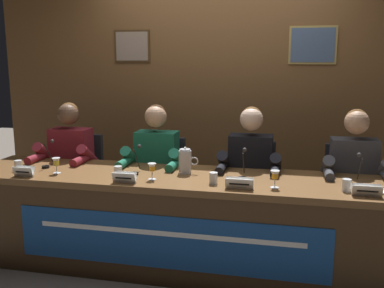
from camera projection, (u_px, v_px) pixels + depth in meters
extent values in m
plane|color=#70665B|center=(192.00, 266.00, 3.46)|extent=(12.00, 12.00, 0.00)
cube|color=brown|center=(219.00, 91.00, 4.47)|extent=(4.77, 0.12, 2.60)
cube|color=#4C3319|center=(132.00, 46.00, 4.51)|extent=(0.39, 0.02, 0.33)
cube|color=gray|center=(132.00, 46.00, 4.50)|extent=(0.35, 0.01, 0.29)
cube|color=tan|center=(313.00, 45.00, 4.13)|extent=(0.45, 0.02, 0.36)
cube|color=slate|center=(313.00, 45.00, 4.12)|extent=(0.41, 0.01, 0.32)
cube|color=brown|center=(192.00, 179.00, 3.32)|extent=(3.57, 0.73, 0.05)
cube|color=#402A16|center=(182.00, 243.00, 3.06)|extent=(3.51, 0.04, 0.69)
cube|color=#19478C|center=(167.00, 243.00, 3.06)|extent=(2.26, 0.01, 0.39)
cube|color=white|center=(166.00, 234.00, 3.04)|extent=(1.92, 0.00, 0.04)
cylinder|color=black|center=(77.00, 230.00, 4.15)|extent=(0.44, 0.44, 0.02)
cylinder|color=black|center=(76.00, 208.00, 4.11)|extent=(0.05, 0.05, 0.42)
cube|color=#232328|center=(75.00, 185.00, 4.07)|extent=(0.44, 0.44, 0.03)
cube|color=#232328|center=(83.00, 156.00, 4.22)|extent=(0.40, 0.05, 0.44)
cylinder|color=black|center=(47.00, 220.00, 3.80)|extent=(0.10, 0.10, 0.47)
cylinder|color=black|center=(68.00, 222.00, 3.75)|extent=(0.10, 0.10, 0.47)
cylinder|color=black|center=(54.00, 184.00, 3.88)|extent=(0.13, 0.34, 0.13)
cylinder|color=black|center=(74.00, 185.00, 3.84)|extent=(0.13, 0.34, 0.13)
cube|color=maroon|center=(72.00, 154.00, 3.98)|extent=(0.36, 0.20, 0.48)
sphere|color=brown|center=(68.00, 114.00, 3.89)|extent=(0.19, 0.19, 0.19)
sphere|color=#593819|center=(69.00, 112.00, 3.90)|extent=(0.17, 0.17, 0.17)
cylinder|color=maroon|center=(45.00, 153.00, 3.92)|extent=(0.09, 0.30, 0.25)
cylinder|color=maroon|center=(88.00, 156.00, 3.84)|extent=(0.09, 0.30, 0.25)
cylinder|color=maroon|center=(35.00, 158.00, 3.77)|extent=(0.07, 0.24, 0.07)
cylinder|color=maroon|center=(80.00, 161.00, 3.69)|extent=(0.07, 0.24, 0.07)
cube|color=white|center=(22.00, 172.00, 3.28)|extent=(0.16, 0.03, 0.08)
cube|color=white|center=(25.00, 171.00, 3.31)|extent=(0.16, 0.03, 0.08)
cube|color=black|center=(22.00, 172.00, 3.27)|extent=(0.11, 0.01, 0.01)
cylinder|color=white|center=(57.00, 173.00, 3.39)|extent=(0.06, 0.06, 0.00)
cylinder|color=white|center=(57.00, 169.00, 3.39)|extent=(0.01, 0.01, 0.05)
cone|color=white|center=(56.00, 162.00, 3.38)|extent=(0.06, 0.06, 0.06)
cylinder|color=yellow|center=(56.00, 163.00, 3.38)|extent=(0.04, 0.04, 0.04)
cylinder|color=silver|center=(18.00, 166.00, 3.46)|extent=(0.06, 0.06, 0.08)
cylinder|color=silver|center=(19.00, 168.00, 3.47)|extent=(0.05, 0.05, 0.05)
cylinder|color=black|center=(46.00, 167.00, 3.56)|extent=(0.06, 0.06, 0.02)
cylinder|color=black|center=(49.00, 153.00, 3.60)|extent=(0.01, 0.13, 0.18)
sphere|color=#2D2D2D|center=(52.00, 141.00, 3.64)|extent=(0.03, 0.03, 0.03)
cylinder|color=black|center=(159.00, 237.00, 3.98)|extent=(0.44, 0.44, 0.02)
cylinder|color=black|center=(159.00, 214.00, 3.94)|extent=(0.05, 0.05, 0.42)
cube|color=#232328|center=(159.00, 191.00, 3.90)|extent=(0.44, 0.44, 0.03)
cube|color=#232328|center=(164.00, 160.00, 4.05)|extent=(0.40, 0.05, 0.44)
cylinder|color=black|center=(136.00, 228.00, 3.63)|extent=(0.10, 0.10, 0.47)
cylinder|color=black|center=(158.00, 230.00, 3.58)|extent=(0.10, 0.10, 0.47)
cylinder|color=black|center=(141.00, 190.00, 3.71)|extent=(0.13, 0.34, 0.13)
cylinder|color=black|center=(163.00, 191.00, 3.67)|extent=(0.13, 0.34, 0.13)
cube|color=#196047|center=(157.00, 159.00, 3.81)|extent=(0.36, 0.20, 0.48)
sphere|color=tan|center=(156.00, 117.00, 3.72)|extent=(0.19, 0.19, 0.19)
sphere|color=#331E0F|center=(156.00, 115.00, 3.73)|extent=(0.17, 0.17, 0.17)
cylinder|color=#196047|center=(130.00, 158.00, 3.76)|extent=(0.09, 0.30, 0.25)
cylinder|color=#196047|center=(177.00, 160.00, 3.67)|extent=(0.09, 0.30, 0.25)
cylinder|color=#196047|center=(124.00, 163.00, 3.60)|extent=(0.07, 0.24, 0.07)
cylinder|color=#196047|center=(173.00, 166.00, 3.52)|extent=(0.07, 0.24, 0.07)
cube|color=white|center=(124.00, 178.00, 3.11)|extent=(0.17, 0.03, 0.08)
cube|color=white|center=(125.00, 177.00, 3.14)|extent=(0.17, 0.03, 0.08)
cube|color=black|center=(123.00, 178.00, 3.11)|extent=(0.12, 0.01, 0.01)
cylinder|color=white|center=(152.00, 179.00, 3.22)|extent=(0.06, 0.06, 0.00)
cylinder|color=white|center=(152.00, 175.00, 3.21)|extent=(0.01, 0.01, 0.05)
cone|color=white|center=(152.00, 168.00, 3.20)|extent=(0.06, 0.06, 0.06)
cylinder|color=orange|center=(152.00, 168.00, 3.20)|extent=(0.04, 0.04, 0.04)
cylinder|color=silver|center=(118.00, 172.00, 3.28)|extent=(0.06, 0.06, 0.08)
cylinder|color=silver|center=(118.00, 174.00, 3.28)|extent=(0.05, 0.05, 0.05)
cylinder|color=black|center=(135.00, 174.00, 3.34)|extent=(0.06, 0.06, 0.02)
cylinder|color=black|center=(137.00, 159.00, 3.39)|extent=(0.01, 0.13, 0.18)
sphere|color=#2D2D2D|center=(139.00, 146.00, 3.43)|extent=(0.03, 0.03, 0.03)
cylinder|color=black|center=(249.00, 245.00, 3.81)|extent=(0.44, 0.44, 0.02)
cylinder|color=black|center=(249.00, 221.00, 3.77)|extent=(0.05, 0.05, 0.42)
cube|color=#232328|center=(250.00, 197.00, 3.73)|extent=(0.44, 0.44, 0.03)
cube|color=#232328|center=(252.00, 165.00, 3.88)|extent=(0.40, 0.05, 0.44)
cylinder|color=black|center=(233.00, 236.00, 3.46)|extent=(0.10, 0.10, 0.47)
cylinder|color=black|center=(258.00, 238.00, 3.41)|extent=(0.10, 0.10, 0.47)
cylinder|color=black|center=(236.00, 196.00, 3.55)|extent=(0.13, 0.34, 0.13)
cylinder|color=black|center=(260.00, 197.00, 3.50)|extent=(0.13, 0.34, 0.13)
cube|color=black|center=(250.00, 163.00, 3.64)|extent=(0.36, 0.20, 0.48)
sphere|color=beige|center=(251.00, 119.00, 3.55)|extent=(0.19, 0.19, 0.19)
sphere|color=#593819|center=(252.00, 117.00, 3.56)|extent=(0.17, 0.17, 0.17)
cylinder|color=black|center=(224.00, 162.00, 3.59)|extent=(0.09, 0.30, 0.25)
cylinder|color=black|center=(276.00, 165.00, 3.50)|extent=(0.09, 0.30, 0.25)
cylinder|color=black|center=(221.00, 168.00, 3.43)|extent=(0.07, 0.24, 0.07)
cylinder|color=black|center=(275.00, 171.00, 3.35)|extent=(0.07, 0.24, 0.07)
cube|color=white|center=(239.00, 184.00, 2.96)|extent=(0.19, 0.03, 0.08)
cube|color=white|center=(240.00, 183.00, 2.99)|extent=(0.19, 0.03, 0.08)
cube|color=black|center=(239.00, 184.00, 2.95)|extent=(0.14, 0.01, 0.01)
cylinder|color=white|center=(275.00, 188.00, 3.01)|extent=(0.06, 0.06, 0.00)
cylinder|color=white|center=(275.00, 183.00, 3.00)|extent=(0.01, 0.01, 0.05)
cone|color=white|center=(275.00, 175.00, 2.99)|extent=(0.06, 0.06, 0.06)
cylinder|color=orange|center=(275.00, 176.00, 2.99)|extent=(0.04, 0.04, 0.04)
cylinder|color=silver|center=(213.00, 178.00, 3.09)|extent=(0.06, 0.06, 0.08)
cylinder|color=silver|center=(213.00, 181.00, 3.10)|extent=(0.05, 0.05, 0.05)
cylinder|color=black|center=(242.00, 178.00, 3.21)|extent=(0.06, 0.06, 0.02)
cylinder|color=black|center=(244.00, 163.00, 3.26)|extent=(0.01, 0.13, 0.18)
sphere|color=#2D2D2D|center=(245.00, 150.00, 3.30)|extent=(0.03, 0.03, 0.03)
cylinder|color=black|center=(346.00, 254.00, 3.64)|extent=(0.44, 0.44, 0.02)
cylinder|color=black|center=(348.00, 229.00, 3.60)|extent=(0.05, 0.05, 0.42)
cube|color=#232328|center=(350.00, 203.00, 3.56)|extent=(0.44, 0.44, 0.03)
cube|color=#232328|center=(348.00, 170.00, 3.71)|extent=(0.40, 0.05, 0.44)
cylinder|color=black|center=(340.00, 245.00, 3.29)|extent=(0.10, 0.10, 0.47)
cylinder|color=black|center=(368.00, 247.00, 3.24)|extent=(0.10, 0.10, 0.47)
cylinder|color=black|center=(340.00, 203.00, 3.38)|extent=(0.13, 0.34, 0.13)
cylinder|color=black|center=(368.00, 204.00, 3.33)|extent=(0.13, 0.34, 0.13)
cube|color=#38383D|center=(353.00, 168.00, 3.47)|extent=(0.36, 0.20, 0.48)
sphere|color=tan|center=(357.00, 122.00, 3.38)|extent=(0.19, 0.19, 0.19)
sphere|color=#593819|center=(357.00, 120.00, 3.39)|extent=(0.17, 0.17, 0.17)
cylinder|color=#38383D|center=(327.00, 167.00, 3.42)|extent=(0.09, 0.30, 0.25)
cylinder|color=#38383D|center=(384.00, 170.00, 3.33)|extent=(0.09, 0.30, 0.25)
cylinder|color=#38383D|center=(329.00, 174.00, 3.26)|extent=(0.07, 0.24, 0.07)
cube|color=white|center=(367.00, 191.00, 2.80)|extent=(0.19, 0.03, 0.08)
cube|color=white|center=(367.00, 190.00, 2.83)|extent=(0.19, 0.03, 0.08)
cube|color=black|center=(368.00, 191.00, 2.80)|extent=(0.13, 0.01, 0.01)
cylinder|color=silver|center=(347.00, 185.00, 2.92)|extent=(0.06, 0.06, 0.08)
cylinder|color=silver|center=(347.00, 188.00, 2.93)|extent=(0.05, 0.05, 0.05)
cylinder|color=black|center=(360.00, 185.00, 3.04)|extent=(0.06, 0.06, 0.02)
cylinder|color=black|center=(360.00, 169.00, 3.08)|extent=(0.01, 0.13, 0.18)
sphere|color=#2D2D2D|center=(359.00, 155.00, 3.12)|extent=(0.03, 0.03, 0.03)
cylinder|color=silver|center=(185.00, 162.00, 3.39)|extent=(0.10, 0.10, 0.18)
cylinder|color=silver|center=(185.00, 150.00, 3.37)|extent=(0.09, 0.08, 0.01)
sphere|color=silver|center=(185.00, 148.00, 3.36)|extent=(0.02, 0.02, 0.02)
torus|color=silver|center=(194.00, 161.00, 3.37)|extent=(0.07, 0.01, 0.07)
cube|color=white|center=(369.00, 190.00, 2.93)|extent=(0.22, 0.16, 0.01)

